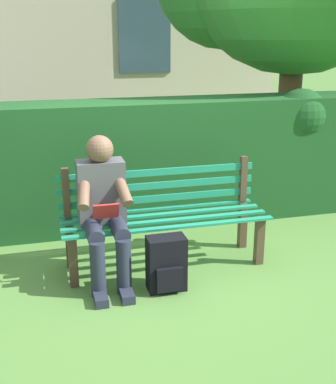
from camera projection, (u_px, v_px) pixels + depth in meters
ground at (165, 264)px, 4.36m from camera, size 60.00×60.00×0.00m
park_bench at (163, 214)px, 4.29m from camera, size 1.76×0.53×0.87m
person_seated at (104, 206)px, 3.94m from camera, size 0.44×0.73×1.18m
hedge_backdrop at (171, 159)px, 5.22m from camera, size 4.87×0.68×1.38m
backpack at (166, 264)px, 3.88m from camera, size 0.30×0.25×0.44m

